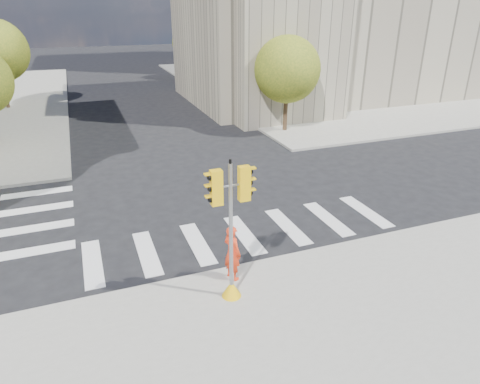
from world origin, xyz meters
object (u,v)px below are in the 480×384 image
(traffic_signal, at_px, (231,243))
(lamp_near, at_px, (269,54))
(photographer, at_px, (232,253))
(lamp_far, at_px, (210,40))

(traffic_signal, bearing_deg, lamp_near, 62.54)
(lamp_near, xyz_separation_m, photographer, (-9.50, -18.60, -3.54))
(lamp_far, bearing_deg, traffic_signal, -106.39)
(photographer, bearing_deg, lamp_far, -38.58)
(lamp_far, bearing_deg, lamp_near, -90.00)
(lamp_far, height_order, photographer, lamp_far)
(lamp_near, xyz_separation_m, lamp_far, (0.00, 14.00, 0.00))
(lamp_far, relative_size, traffic_signal, 1.95)
(traffic_signal, height_order, photographer, traffic_signal)
(lamp_far, height_order, traffic_signal, lamp_far)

